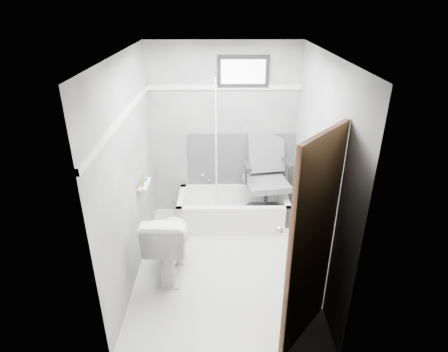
{
  "coord_description": "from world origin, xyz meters",
  "views": [
    {
      "loc": [
        -0.03,
        -3.55,
        2.87
      ],
      "look_at": [
        0.0,
        0.35,
        1.0
      ],
      "focal_mm": 30.0,
      "sensor_mm": 36.0,
      "label": 1
    }
  ],
  "objects_px": {
    "office_chair": "(267,178)",
    "door": "(353,267)",
    "soap_bottle_b": "(144,177)",
    "toilet": "(169,241)",
    "soap_bottle_a": "(142,182)",
    "bathtub": "(233,209)"
  },
  "relations": [
    {
      "from": "bathtub",
      "to": "office_chair",
      "type": "relative_size",
      "value": 1.33
    },
    {
      "from": "office_chair",
      "to": "soap_bottle_b",
      "type": "xyz_separation_m",
      "value": [
        -1.52,
        -0.54,
        0.28
      ]
    },
    {
      "from": "bathtub",
      "to": "office_chair",
      "type": "bearing_deg",
      "value": 3.24
    },
    {
      "from": "soap_bottle_b",
      "to": "toilet",
      "type": "bearing_deg",
      "value": -57.41
    },
    {
      "from": "toilet",
      "to": "soap_bottle_a",
      "type": "xyz_separation_m",
      "value": [
        -0.32,
        0.36,
        0.56
      ]
    },
    {
      "from": "soap_bottle_b",
      "to": "office_chair",
      "type": "bearing_deg",
      "value": 19.72
    },
    {
      "from": "toilet",
      "to": "soap_bottle_b",
      "type": "distance_m",
      "value": 0.81
    },
    {
      "from": "door",
      "to": "soap_bottle_b",
      "type": "distance_m",
      "value": 2.56
    },
    {
      "from": "bathtub",
      "to": "soap_bottle_b",
      "type": "relative_size",
      "value": 15.0
    },
    {
      "from": "soap_bottle_a",
      "to": "soap_bottle_b",
      "type": "relative_size",
      "value": 1.08
    },
    {
      "from": "office_chair",
      "to": "toilet",
      "type": "xyz_separation_m",
      "value": [
        -1.2,
        -1.04,
        -0.27
      ]
    },
    {
      "from": "bathtub",
      "to": "door",
      "type": "relative_size",
      "value": 0.75
    },
    {
      "from": "office_chair",
      "to": "door",
      "type": "distance_m",
      "value": 2.29
    },
    {
      "from": "toilet",
      "to": "soap_bottle_a",
      "type": "distance_m",
      "value": 0.74
    },
    {
      "from": "bathtub",
      "to": "toilet",
      "type": "xyz_separation_m",
      "value": [
        -0.75,
        -1.02,
        0.2
      ]
    },
    {
      "from": "bathtub",
      "to": "toilet",
      "type": "height_order",
      "value": "toilet"
    },
    {
      "from": "door",
      "to": "office_chair",
      "type": "bearing_deg",
      "value": 100.19
    },
    {
      "from": "toilet",
      "to": "soap_bottle_b",
      "type": "xyz_separation_m",
      "value": [
        -0.32,
        0.5,
        0.55
      ]
    },
    {
      "from": "bathtub",
      "to": "toilet",
      "type": "distance_m",
      "value": 1.28
    },
    {
      "from": "bathtub",
      "to": "toilet",
      "type": "relative_size",
      "value": 1.8
    },
    {
      "from": "bathtub",
      "to": "soap_bottle_a",
      "type": "distance_m",
      "value": 1.47
    },
    {
      "from": "office_chair",
      "to": "door",
      "type": "height_order",
      "value": "door"
    }
  ]
}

